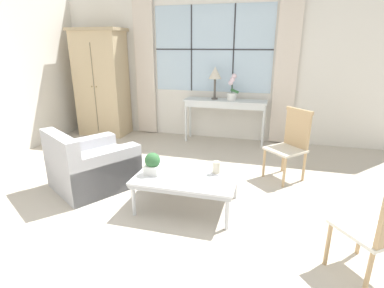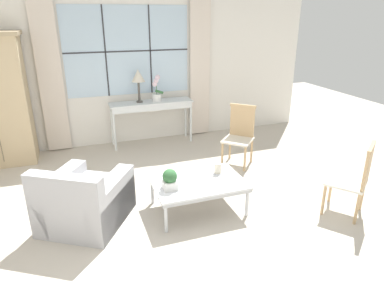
# 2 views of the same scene
# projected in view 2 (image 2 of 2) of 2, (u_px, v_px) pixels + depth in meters

# --- Properties ---
(ground_plane) EXTENTS (14.00, 14.00, 0.00)m
(ground_plane) POSITION_uv_depth(u_px,v_px,m) (179.00, 221.00, 4.14)
(ground_plane) COLOR #BCB2A3
(wall_back_windowed) EXTENTS (7.20, 0.14, 2.80)m
(wall_back_windowed) POSITION_uv_depth(u_px,v_px,m) (129.00, 68.00, 6.30)
(wall_back_windowed) COLOR silver
(wall_back_windowed) RESTS_ON ground_plane
(console_table) EXTENTS (1.54, 0.40, 0.82)m
(console_table) POSITION_uv_depth(u_px,v_px,m) (151.00, 106.00, 6.39)
(console_table) COLOR silver
(console_table) RESTS_ON ground_plane
(table_lamp) EXTENTS (0.24, 0.24, 0.60)m
(table_lamp) POSITION_uv_depth(u_px,v_px,m) (138.00, 77.00, 6.14)
(table_lamp) COLOR #4C4742
(table_lamp) RESTS_ON console_table
(potted_orchid) EXTENTS (0.21, 0.17, 0.49)m
(potted_orchid) POSITION_uv_depth(u_px,v_px,m) (157.00, 91.00, 6.34)
(potted_orchid) COLOR white
(potted_orchid) RESTS_ON console_table
(armchair_upholstered) EXTENTS (1.23, 1.26, 0.79)m
(armchair_upholstered) POSITION_uv_depth(u_px,v_px,m) (85.00, 202.00, 4.03)
(armchair_upholstered) COLOR #B2B2B7
(armchair_upholstered) RESTS_ON ground_plane
(side_chair_wooden) EXTENTS (0.62, 0.62, 0.98)m
(side_chair_wooden) POSITION_uv_depth(u_px,v_px,m) (240.00, 132.00, 5.59)
(side_chair_wooden) COLOR beige
(side_chair_wooden) RESTS_ON ground_plane
(accent_chair_wooden) EXTENTS (0.62, 0.62, 0.95)m
(accent_chair_wooden) POSITION_uv_depth(u_px,v_px,m) (356.00, 176.00, 4.10)
(accent_chair_wooden) COLOR white
(accent_chair_wooden) RESTS_ON ground_plane
(coffee_table) EXTENTS (1.13, 0.78, 0.40)m
(coffee_table) POSITION_uv_depth(u_px,v_px,m) (198.00, 184.00, 4.27)
(coffee_table) COLOR silver
(coffee_table) RESTS_ON ground_plane
(potted_plant_small) EXTENTS (0.17, 0.17, 0.25)m
(potted_plant_small) POSITION_uv_depth(u_px,v_px,m) (170.00, 179.00, 4.02)
(potted_plant_small) COLOR white
(potted_plant_small) RESTS_ON coffee_table
(pillar_candle) EXTENTS (0.13, 0.13, 0.16)m
(pillar_candle) POSITION_uv_depth(u_px,v_px,m) (218.00, 169.00, 4.43)
(pillar_candle) COLOR silver
(pillar_candle) RESTS_ON coffee_table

